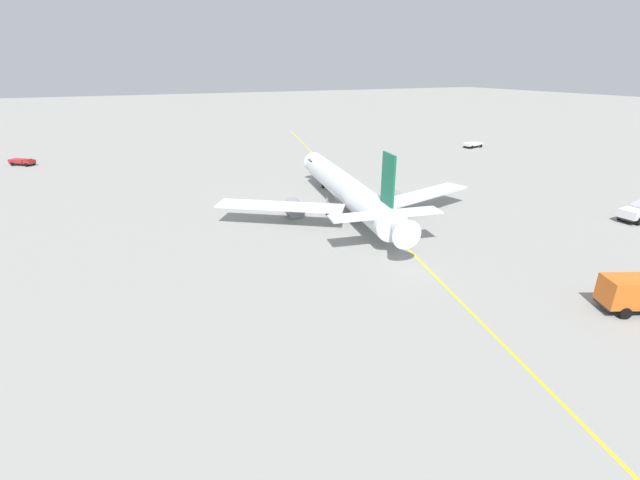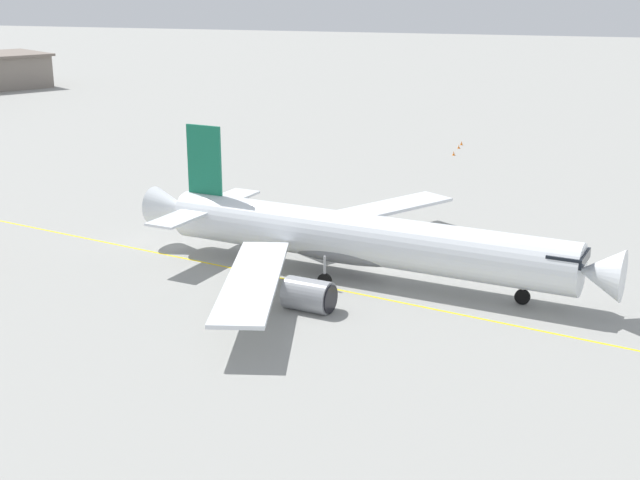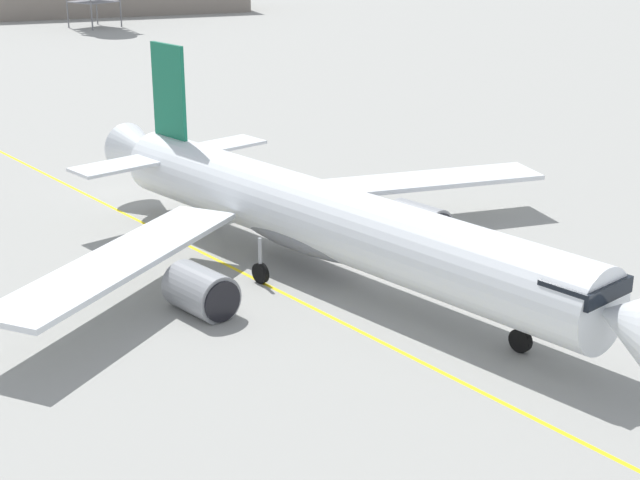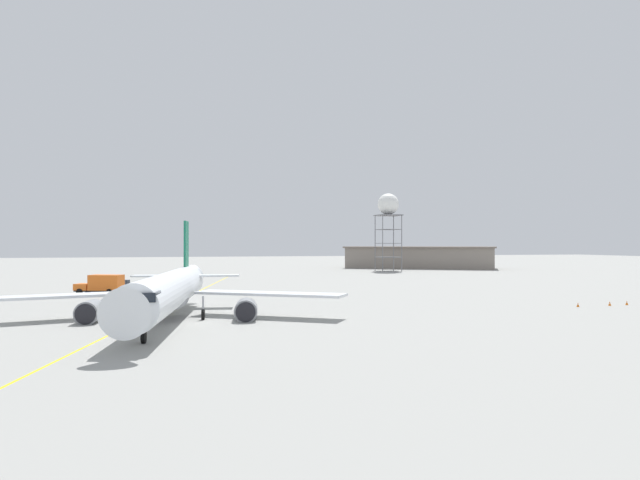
{
  "view_description": "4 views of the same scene",
  "coord_description": "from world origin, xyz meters",
  "px_view_note": "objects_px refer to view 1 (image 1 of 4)",
  "views": [
    {
      "loc": [
        27.05,
        54.26,
        19.54
      ],
      "look_at": [
        8.84,
        14.88,
        2.11
      ],
      "focal_mm": 24.38,
      "sensor_mm": 36.0,
      "label": 1
    },
    {
      "loc": [
        -62.83,
        -14.6,
        22.29
      ],
      "look_at": [
        -2.71,
        4.0,
        3.02
      ],
      "focal_mm": 48.25,
      "sensor_mm": 36.0,
      "label": 2
    },
    {
      "loc": [
        -39.62,
        -28.03,
        18.63
      ],
      "look_at": [
        -3.18,
        0.32,
        2.5
      ],
      "focal_mm": 53.85,
      "sensor_mm": 36.0,
      "label": 3
    },
    {
      "loc": [
        -2.99,
        -59.28,
        7.92
      ],
      "look_at": [
        25.03,
        39.04,
        8.62
      ],
      "focal_mm": 32.31,
      "sensor_mm": 36.0,
      "label": 4
    }
  ],
  "objects_px": {
    "airliner_main": "(347,191)",
    "catering_truck_truck": "(640,294)",
    "pushback_tug_truck": "(473,144)",
    "ops_pickup_truck": "(22,162)"
  },
  "relations": [
    {
      "from": "airliner_main",
      "to": "catering_truck_truck",
      "type": "height_order",
      "value": "airliner_main"
    },
    {
      "from": "pushback_tug_truck",
      "to": "catering_truck_truck",
      "type": "relative_size",
      "value": 0.71
    },
    {
      "from": "airliner_main",
      "to": "catering_truck_truck",
      "type": "distance_m",
      "value": 36.19
    },
    {
      "from": "airliner_main",
      "to": "pushback_tug_truck",
      "type": "xyz_separation_m",
      "value": [
        -54.1,
        -32.78,
        -2.13
      ]
    },
    {
      "from": "catering_truck_truck",
      "to": "ops_pickup_truck",
      "type": "bearing_deg",
      "value": 145.64
    },
    {
      "from": "airliner_main",
      "to": "pushback_tug_truck",
      "type": "relative_size",
      "value": 7.13
    },
    {
      "from": "catering_truck_truck",
      "to": "airliner_main",
      "type": "bearing_deg",
      "value": 128.6
    },
    {
      "from": "airliner_main",
      "to": "pushback_tug_truck",
      "type": "distance_m",
      "value": 63.29
    },
    {
      "from": "airliner_main",
      "to": "ops_pickup_truck",
      "type": "relative_size",
      "value": 7.37
    },
    {
      "from": "ops_pickup_truck",
      "to": "pushback_tug_truck",
      "type": "bearing_deg",
      "value": 25.14
    }
  ]
}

